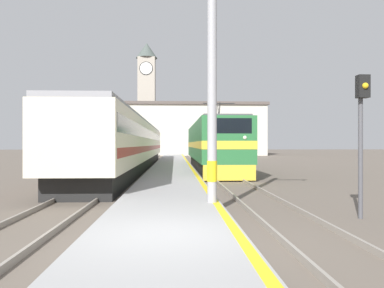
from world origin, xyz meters
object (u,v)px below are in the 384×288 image
Objects in this scene: locomotive_train at (212,145)px; passenger_train at (133,144)px; signal_post at (362,122)px; catenary_mast at (214,60)px; clock_tower at (147,95)px.

locomotive_train reaches higher than passenger_train.
catenary_mast is at bearing 163.93° from signal_post.
passenger_train is at bearing -86.96° from clock_tower.
passenger_train is at bearing 166.05° from locomotive_train.
locomotive_train is 2.28× the size of catenary_mast.
passenger_train is at bearing 102.95° from catenary_mast.
signal_post reaches higher than passenger_train.
clock_tower reaches higher than signal_post.
locomotive_train is 0.82× the size of clock_tower.
signal_post is (10.91, -69.84, -9.89)m from clock_tower.
signal_post is at bearing -16.07° from catenary_mast.
locomotive_train is 19.15m from signal_post.
signal_post is at bearing -83.68° from locomotive_train.
catenary_mast is 4.38m from signal_post.
clock_tower is at bearing 93.04° from passenger_train.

